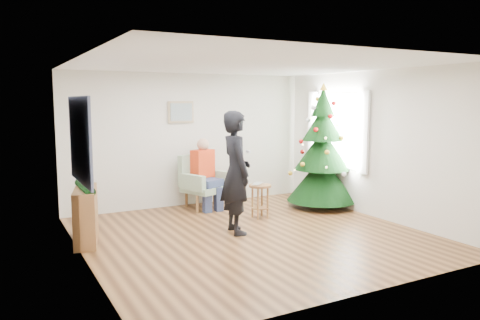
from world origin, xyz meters
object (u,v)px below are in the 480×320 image
console (86,215)px  standing_man (236,172)px  armchair (204,188)px  stool (260,201)px  christmas_tree (322,152)px

console → standing_man: bearing=-1.9°
armchair → standing_man: 1.91m
stool → console: (-2.98, -0.03, 0.10)m
stool → standing_man: 1.22m
console → armchair: bearing=40.1°
standing_man → console: 2.32m
console → christmas_tree: bearing=16.1°
christmas_tree → armchair: 2.40m
christmas_tree → stool: christmas_tree is taller
stool → armchair: (-0.57, 1.18, 0.08)m
christmas_tree → standing_man: size_ratio=1.26×
standing_man → stool: bearing=-44.2°
armchair → standing_man: standing_man is taller
armchair → stool: bearing=-85.7°
christmas_tree → stool: (-1.50, -0.17, -0.78)m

